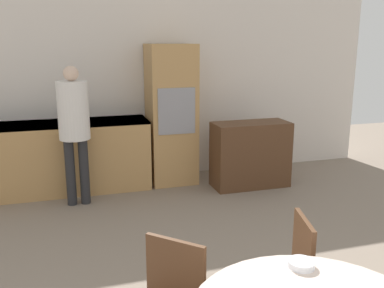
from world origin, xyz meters
TOP-DOWN VIEW (x-y plane):
  - wall_back at (0.00, 5.58)m, footprint 7.02×0.05m
  - kitchen_counter at (-1.31, 5.24)m, footprint 2.70×0.60m
  - oven_unit at (0.39, 5.24)m, footprint 0.62×0.59m
  - sideboard at (1.34, 4.74)m, footprint 1.01×0.45m
  - chair_far_right at (0.30, 1.89)m, footprint 0.49×0.49m
  - person_standing at (-0.90, 4.72)m, footprint 0.35×0.35m
  - bowl_centre at (0.17, 1.51)m, footprint 0.15×0.15m

SIDE VIEW (x-z plane):
  - sideboard at x=1.34m, z-range 0.00..0.87m
  - kitchen_counter at x=-1.31m, z-range 0.01..0.93m
  - chair_far_right at x=0.30m, z-range 0.06..0.89m
  - bowl_centre at x=0.17m, z-range 0.73..0.77m
  - oven_unit at x=0.39m, z-range 0.00..1.88m
  - person_standing at x=-0.90m, z-range 0.20..1.84m
  - wall_back at x=0.00m, z-range 0.00..2.60m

